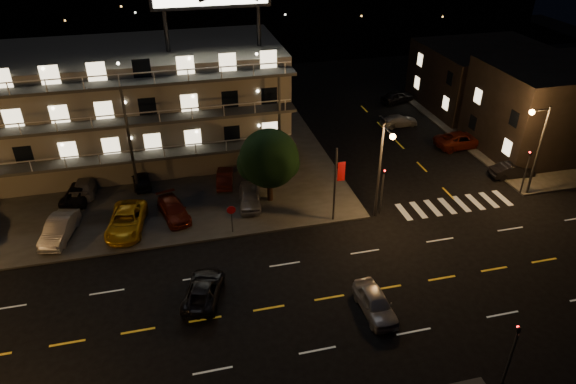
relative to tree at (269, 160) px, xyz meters
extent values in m
plane|color=black|center=(-0.71, -12.46, -3.91)|extent=(140.00, 140.00, 0.00)
cube|color=#333431|center=(-14.71, 7.54, -3.83)|extent=(44.00, 24.00, 0.15)
cube|color=#333431|center=(29.29, 7.54, -3.83)|extent=(16.00, 24.00, 0.15)
cube|color=gray|center=(-10.71, 11.54, 1.09)|extent=(28.00, 12.00, 10.00)
cube|color=gray|center=(-10.71, 11.54, 6.34)|extent=(28.00, 12.00, 0.50)
cube|color=#333431|center=(-10.71, 4.64, -0.76)|extent=(28.00, 1.80, 0.25)
cube|color=#333431|center=(-10.71, 4.64, 2.44)|extent=(28.00, 1.80, 0.25)
cube|color=#333431|center=(-10.71, 4.64, 5.64)|extent=(28.00, 1.80, 0.25)
cylinder|color=black|center=(-6.71, 9.54, 8.34)|extent=(0.36, 0.36, 3.50)
cylinder|color=black|center=(1.29, 9.54, 8.34)|extent=(0.36, 0.36, 3.50)
cube|color=black|center=(29.29, 3.54, 0.34)|extent=(14.00, 10.00, 8.50)
cube|color=black|center=(29.29, 15.54, -0.41)|extent=(14.00, 12.00, 7.00)
cylinder|color=#2D2D30|center=(7.79, -4.16, 0.09)|extent=(0.20, 0.20, 8.00)
cylinder|color=#2D2D30|center=(7.79, -4.96, 3.89)|extent=(0.12, 1.80, 0.12)
sphere|color=#FB983E|center=(7.79, -5.76, 3.79)|extent=(0.44, 0.44, 0.44)
cylinder|color=#2D2D30|center=(21.79, -4.16, 0.09)|extent=(0.20, 0.20, 8.00)
cylinder|color=#2D2D30|center=(20.99, -4.16, 3.89)|extent=(1.80, 0.12, 0.12)
sphere|color=#FB983E|center=(20.19, -4.16, 3.79)|extent=(0.44, 0.44, 0.44)
cylinder|color=#2D2D30|center=(8.29, -3.96, -2.11)|extent=(0.14, 0.14, 3.60)
imported|color=black|center=(8.29, -3.96, 0.19)|extent=(0.20, 0.16, 1.00)
sphere|color=#FF0C0C|center=(8.29, -4.08, 0.09)|extent=(0.14, 0.14, 0.14)
cylinder|color=#2D2D30|center=(8.29, -20.96, -2.11)|extent=(0.14, 0.14, 3.60)
imported|color=black|center=(8.29, -20.96, 0.19)|extent=(0.20, 0.16, 1.00)
sphere|color=#FF0C0C|center=(8.29, -20.84, 0.09)|extent=(0.14, 0.14, 0.14)
cylinder|color=#2D2D30|center=(21.29, -3.96, -2.11)|extent=(0.14, 0.14, 3.60)
imported|color=black|center=(21.29, -3.96, 0.19)|extent=(0.16, 0.20, 1.00)
sphere|color=#FF0C0C|center=(21.17, -3.96, 0.09)|extent=(0.14, 0.14, 0.14)
cylinder|color=#2D2D30|center=(4.29, -4.06, -0.71)|extent=(0.16, 0.16, 6.40)
cube|color=red|center=(4.74, -4.06, 0.49)|extent=(0.60, 0.04, 1.60)
cylinder|color=#2D2D30|center=(-3.71, -3.86, -2.81)|extent=(0.08, 0.08, 2.20)
cylinder|color=red|center=(-3.71, -3.91, -1.76)|extent=(0.91, 0.04, 0.91)
cylinder|color=black|center=(0.04, -0.01, -2.64)|extent=(0.47, 0.47, 2.23)
sphere|color=black|center=(0.04, -0.01, 0.15)|extent=(4.84, 4.84, 4.84)
sphere|color=black|center=(-1.07, 0.36, -0.41)|extent=(2.98, 2.98, 2.98)
sphere|color=black|center=(1.07, -0.38, -0.22)|extent=(2.79, 2.79, 2.79)
imported|color=gray|center=(-16.33, -1.52, -2.99)|extent=(2.66, 4.94, 1.55)
imported|color=gold|center=(-11.51, -1.59, -2.99)|extent=(3.33, 5.81, 1.53)
imported|color=#5A180C|center=(-7.92, -0.70, -3.11)|extent=(2.86, 4.80, 1.30)
imported|color=gray|center=(-1.73, -0.33, -3.03)|extent=(2.27, 4.48, 1.46)
imported|color=black|center=(-15.50, 3.97, -3.14)|extent=(3.02, 4.82, 1.24)
imported|color=gray|center=(-15.04, 4.98, -3.08)|extent=(2.31, 4.81, 1.35)
imported|color=black|center=(-10.43, 4.99, -3.12)|extent=(1.97, 3.90, 1.27)
imported|color=#5A180C|center=(-3.25, 3.58, -3.12)|extent=(1.93, 4.02, 1.27)
imported|color=black|center=(22.29, -1.15, -3.24)|extent=(4.10, 1.64, 1.33)
imported|color=#5A180C|center=(21.09, 5.64, -3.14)|extent=(5.62, 2.80, 1.53)
imported|color=gray|center=(17.15, 12.00, -3.29)|extent=(4.32, 1.96, 1.23)
imported|color=black|center=(19.92, 18.63, -3.17)|extent=(4.64, 2.98, 1.47)
imported|color=gray|center=(3.63, -14.32, -3.19)|extent=(1.80, 4.27, 1.44)
imported|color=black|center=(-6.56, -10.50, -3.26)|extent=(3.45, 5.07, 1.29)
camera|label=1|loc=(-7.26, -35.99, 19.02)|focal=32.00mm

